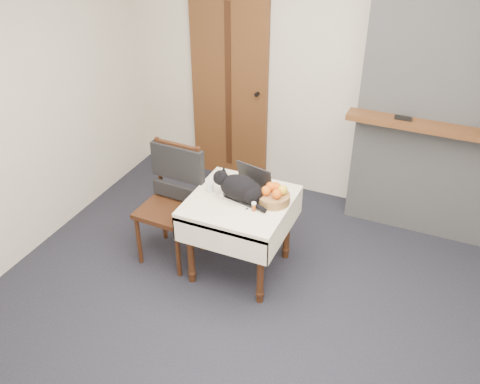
{
  "coord_description": "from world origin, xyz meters",
  "views": [
    {
      "loc": [
        0.95,
        -2.64,
        2.98
      ],
      "look_at": [
        -0.44,
        0.51,
        0.8
      ],
      "focal_mm": 40.0,
      "sensor_mm": 36.0,
      "label": 1
    }
  ],
  "objects_px": {
    "cat": "(241,188)",
    "cream_jar": "(210,187)",
    "door": "(229,88)",
    "chair": "(174,187)",
    "laptop": "(249,189)",
    "side_table": "(240,211)",
    "fruit_basket": "(274,195)",
    "pill_bottle": "(254,206)"
  },
  "relations": [
    {
      "from": "laptop",
      "to": "chair",
      "type": "xyz_separation_m",
      "value": [
        -0.64,
        -0.06,
        -0.11
      ]
    },
    {
      "from": "door",
      "to": "side_table",
      "type": "xyz_separation_m",
      "value": [
        0.74,
        -1.41,
        -0.41
      ]
    },
    {
      "from": "laptop",
      "to": "side_table",
      "type": "bearing_deg",
      "value": -100.04
    },
    {
      "from": "door",
      "to": "pill_bottle",
      "type": "relative_size",
      "value": 27.44
    },
    {
      "from": "cat",
      "to": "laptop",
      "type": "bearing_deg",
      "value": 71.82
    },
    {
      "from": "cat",
      "to": "chair",
      "type": "xyz_separation_m",
      "value": [
        -0.62,
        0.02,
        -0.15
      ]
    },
    {
      "from": "laptop",
      "to": "cream_jar",
      "type": "bearing_deg",
      "value": -154.3
    },
    {
      "from": "door",
      "to": "laptop",
      "type": "bearing_deg",
      "value": -59.75
    },
    {
      "from": "cat",
      "to": "chair",
      "type": "distance_m",
      "value": 0.63
    },
    {
      "from": "fruit_basket",
      "to": "chair",
      "type": "bearing_deg",
      "value": -176.57
    },
    {
      "from": "laptop",
      "to": "cat",
      "type": "relative_size",
      "value": 0.76
    },
    {
      "from": "door",
      "to": "fruit_basket",
      "type": "relative_size",
      "value": 7.75
    },
    {
      "from": "pill_bottle",
      "to": "cat",
      "type": "bearing_deg",
      "value": 146.06
    },
    {
      "from": "door",
      "to": "laptop",
      "type": "relative_size",
      "value": 5.36
    },
    {
      "from": "cream_jar",
      "to": "chair",
      "type": "distance_m",
      "value": 0.35
    },
    {
      "from": "door",
      "to": "side_table",
      "type": "height_order",
      "value": "door"
    },
    {
      "from": "side_table",
      "to": "cat",
      "type": "distance_m",
      "value": 0.22
    },
    {
      "from": "door",
      "to": "cat",
      "type": "distance_m",
      "value": 1.61
    },
    {
      "from": "laptop",
      "to": "fruit_basket",
      "type": "distance_m",
      "value": 0.22
    },
    {
      "from": "side_table",
      "to": "laptop",
      "type": "bearing_deg",
      "value": 67.17
    },
    {
      "from": "cream_jar",
      "to": "pill_bottle",
      "type": "distance_m",
      "value": 0.44
    },
    {
      "from": "cat",
      "to": "cream_jar",
      "type": "distance_m",
      "value": 0.28
    },
    {
      "from": "laptop",
      "to": "cream_jar",
      "type": "height_order",
      "value": "laptop"
    },
    {
      "from": "cream_jar",
      "to": "pill_bottle",
      "type": "relative_size",
      "value": 0.94
    },
    {
      "from": "laptop",
      "to": "chair",
      "type": "bearing_deg",
      "value": -161.56
    },
    {
      "from": "laptop",
      "to": "cat",
      "type": "bearing_deg",
      "value": -96.09
    },
    {
      "from": "cat",
      "to": "cream_jar",
      "type": "height_order",
      "value": "cat"
    },
    {
      "from": "cream_jar",
      "to": "pill_bottle",
      "type": "bearing_deg",
      "value": -15.18
    },
    {
      "from": "side_table",
      "to": "chair",
      "type": "xyz_separation_m",
      "value": [
        -0.61,
        0.02,
        0.07
      ]
    },
    {
      "from": "side_table",
      "to": "cream_jar",
      "type": "distance_m",
      "value": 0.31
    },
    {
      "from": "side_table",
      "to": "pill_bottle",
      "type": "distance_m",
      "value": 0.24
    },
    {
      "from": "pill_bottle",
      "to": "cream_jar",
      "type": "bearing_deg",
      "value": 164.82
    },
    {
      "from": "side_table",
      "to": "chair",
      "type": "height_order",
      "value": "chair"
    },
    {
      "from": "cat",
      "to": "chair",
      "type": "bearing_deg",
      "value": 178.82
    },
    {
      "from": "door",
      "to": "cat",
      "type": "bearing_deg",
      "value": -62.16
    },
    {
      "from": "laptop",
      "to": "chair",
      "type": "relative_size",
      "value": 0.36
    },
    {
      "from": "pill_bottle",
      "to": "fruit_basket",
      "type": "xyz_separation_m",
      "value": [
        0.09,
        0.17,
        0.02
      ]
    },
    {
      "from": "chair",
      "to": "pill_bottle",
      "type": "bearing_deg",
      "value": -6.65
    },
    {
      "from": "cat",
      "to": "cream_jar",
      "type": "relative_size",
      "value": 7.13
    },
    {
      "from": "pill_bottle",
      "to": "fruit_basket",
      "type": "relative_size",
      "value": 0.28
    },
    {
      "from": "fruit_basket",
      "to": "pill_bottle",
      "type": "bearing_deg",
      "value": -118.45
    },
    {
      "from": "laptop",
      "to": "fruit_basket",
      "type": "relative_size",
      "value": 1.45
    }
  ]
}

